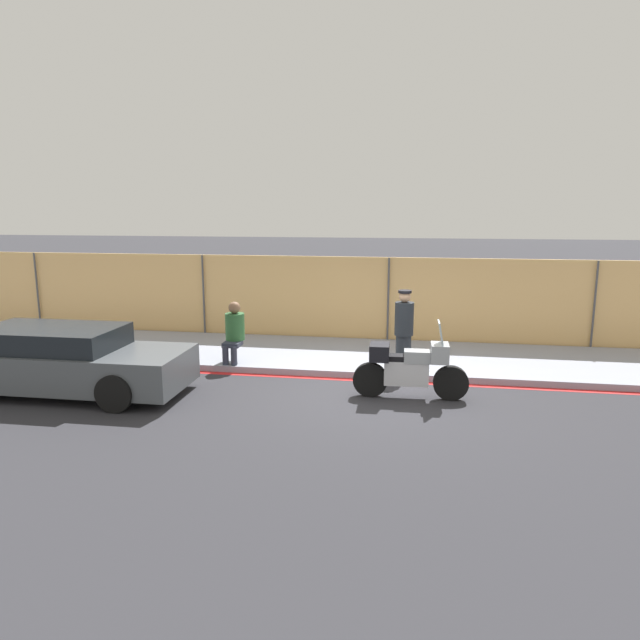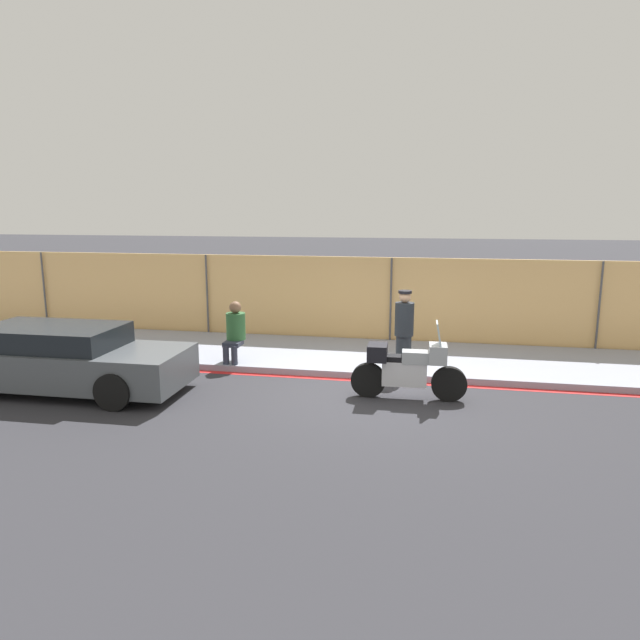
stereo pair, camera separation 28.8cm
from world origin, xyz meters
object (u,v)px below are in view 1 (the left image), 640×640
Objects in this scene: officer_standing at (404,328)px; parked_car_far_background at (61,361)px; motorcycle at (409,367)px; person_seated_on_curb at (234,329)px.

officer_standing is 6.88m from parked_car_far_background.
officer_standing is 0.35× the size of parked_car_far_background.
motorcycle is 4.18m from person_seated_on_curb.
officer_standing is 1.25× the size of person_seated_on_curb.
motorcycle reaches higher than person_seated_on_curb.
person_seated_on_curb is at bearing -178.39° from officer_standing.
parked_car_far_background is (-6.58, -0.78, 0.04)m from motorcycle.
parked_car_far_background is at bearing -139.37° from person_seated_on_curb.
motorcycle is 6.63m from parked_car_far_background.
officer_standing is 3.74m from person_seated_on_curb.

